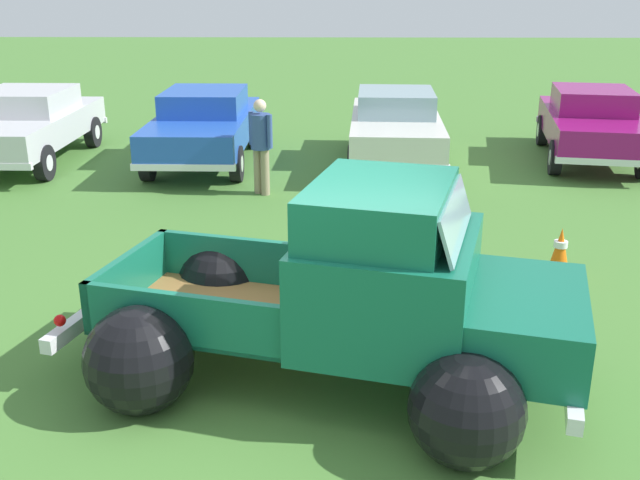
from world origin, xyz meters
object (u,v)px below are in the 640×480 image
show_car_1 (204,124)px  spectator_0 (261,141)px  show_car_3 (591,122)px  show_car_2 (395,125)px  vintage_pickup_truck (360,306)px  show_car_0 (26,123)px  lane_cone_0 (560,252)px

show_car_1 → spectator_0: bearing=31.1°
show_car_3 → show_car_2: bearing=-74.8°
vintage_pickup_truck → spectator_0: 6.40m
vintage_pickup_truck → show_car_0: bearing=142.0°
show_car_0 → show_car_2: bearing=90.2°
lane_cone_0 → vintage_pickup_truck: bearing=-135.0°
show_car_2 → show_car_3: bearing=98.2°
show_car_0 → lane_cone_0: bearing=57.3°
show_car_0 → show_car_2: (7.38, -0.05, -0.00)m
show_car_2 → spectator_0: 3.32m
show_car_0 → show_car_1: size_ratio=1.00×
lane_cone_0 → show_car_2: bearing=105.3°
vintage_pickup_truck → show_car_1: 8.94m
vintage_pickup_truck → show_car_3: size_ratio=1.13×
show_car_0 → show_car_3: 11.37m
spectator_0 → lane_cone_0: 5.48m
show_car_0 → vintage_pickup_truck: bearing=37.5°
vintage_pickup_truck → show_car_2: size_ratio=1.13×
show_car_0 → show_car_1: bearing=90.5°
show_car_1 → show_car_3: size_ratio=1.01×
spectator_0 → lane_cone_0: bearing=-91.3°
show_car_2 → show_car_1: bearing=-87.7°
show_car_1 → spectator_0: 2.63m
spectator_0 → lane_cone_0: size_ratio=2.59×
vintage_pickup_truck → show_car_3: 10.12m
show_car_0 → show_car_1: (3.58, -0.01, -0.00)m
vintage_pickup_truck → show_car_0: 10.63m
show_car_2 → spectator_0: bearing=-44.9°
vintage_pickup_truck → lane_cone_0: vintage_pickup_truck is taller
show_car_1 → lane_cone_0: show_car_1 is taller
show_car_3 → lane_cone_0: (-2.38, -6.21, -0.47)m
show_car_0 → show_car_3: size_ratio=1.01×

